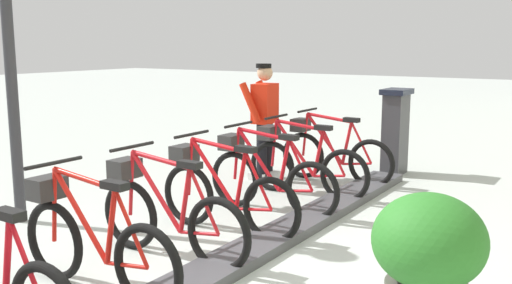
{
  "coord_description": "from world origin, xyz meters",
  "views": [
    {
      "loc": [
        -2.78,
        3.57,
        1.95
      ],
      "look_at": [
        0.5,
        -1.56,
        0.9
      ],
      "focal_mm": 40.54,
      "sensor_mm": 36.0,
      "label": 1
    }
  ],
  "objects_px": {
    "bike_docked_2": "(266,176)",
    "bike_docked_1": "(302,163)",
    "bike_docked_5": "(91,240)",
    "worker_near_rack": "(264,117)",
    "bike_docked_3": "(222,192)",
    "bike_docked_4": "(166,213)",
    "payment_kiosk": "(395,130)",
    "planter_bush": "(428,256)",
    "bike_docked_0": "(331,152)"
  },
  "relations": [
    {
      "from": "payment_kiosk",
      "to": "bike_docked_2",
      "type": "distance_m",
      "value": 2.81
    },
    {
      "from": "bike_docked_0",
      "to": "bike_docked_2",
      "type": "bearing_deg",
      "value": 90.0
    },
    {
      "from": "payment_kiosk",
      "to": "worker_near_rack",
      "type": "height_order",
      "value": "worker_near_rack"
    },
    {
      "from": "bike_docked_4",
      "to": "worker_near_rack",
      "type": "distance_m",
      "value": 3.31
    },
    {
      "from": "bike_docked_1",
      "to": "bike_docked_3",
      "type": "xyz_separation_m",
      "value": [
        0.0,
        1.75,
        0.0
      ]
    },
    {
      "from": "bike_docked_2",
      "to": "bike_docked_1",
      "type": "bearing_deg",
      "value": -90.0
    },
    {
      "from": "bike_docked_4",
      "to": "worker_near_rack",
      "type": "bearing_deg",
      "value": -74.02
    },
    {
      "from": "planter_bush",
      "to": "bike_docked_1",
      "type": "bearing_deg",
      "value": -48.52
    },
    {
      "from": "bike_docked_3",
      "to": "bike_docked_4",
      "type": "xyz_separation_m",
      "value": [
        0.0,
        0.87,
        0.0
      ]
    },
    {
      "from": "bike_docked_3",
      "to": "planter_bush",
      "type": "relative_size",
      "value": 1.77
    },
    {
      "from": "bike_docked_2",
      "to": "bike_docked_5",
      "type": "relative_size",
      "value": 1.0
    },
    {
      "from": "bike_docked_2",
      "to": "planter_bush",
      "type": "bearing_deg",
      "value": 142.5
    },
    {
      "from": "bike_docked_1",
      "to": "planter_bush",
      "type": "height_order",
      "value": "bike_docked_1"
    },
    {
      "from": "bike_docked_4",
      "to": "planter_bush",
      "type": "distance_m",
      "value": 2.4
    },
    {
      "from": "bike_docked_1",
      "to": "bike_docked_0",
      "type": "bearing_deg",
      "value": -90.0
    },
    {
      "from": "bike_docked_3",
      "to": "bike_docked_4",
      "type": "relative_size",
      "value": 1.0
    },
    {
      "from": "payment_kiosk",
      "to": "bike_docked_2",
      "type": "relative_size",
      "value": 0.74
    },
    {
      "from": "payment_kiosk",
      "to": "bike_docked_5",
      "type": "xyz_separation_m",
      "value": [
        0.57,
        5.36,
        -0.24
      ]
    },
    {
      "from": "bike_docked_4",
      "to": "payment_kiosk",
      "type": "bearing_deg",
      "value": -97.27
    },
    {
      "from": "bike_docked_4",
      "to": "bike_docked_5",
      "type": "relative_size",
      "value": 1.0
    },
    {
      "from": "bike_docked_1",
      "to": "bike_docked_4",
      "type": "xyz_separation_m",
      "value": [
        0.0,
        2.62,
        0.0
      ]
    },
    {
      "from": "payment_kiosk",
      "to": "bike_docked_0",
      "type": "xyz_separation_m",
      "value": [
        0.57,
        0.99,
        -0.24
      ]
    },
    {
      "from": "bike_docked_3",
      "to": "worker_near_rack",
      "type": "distance_m",
      "value": 2.5
    },
    {
      "from": "bike_docked_0",
      "to": "bike_docked_5",
      "type": "height_order",
      "value": "same"
    },
    {
      "from": "bike_docked_0",
      "to": "planter_bush",
      "type": "relative_size",
      "value": 1.77
    },
    {
      "from": "bike_docked_1",
      "to": "worker_near_rack",
      "type": "xyz_separation_m",
      "value": [
        0.9,
        -0.53,
        0.48
      ]
    },
    {
      "from": "bike_docked_2",
      "to": "bike_docked_4",
      "type": "bearing_deg",
      "value": 90.0
    },
    {
      "from": "bike_docked_3",
      "to": "bike_docked_5",
      "type": "bearing_deg",
      "value": 90.0
    },
    {
      "from": "bike_docked_5",
      "to": "bike_docked_4",
      "type": "bearing_deg",
      "value": -90.0
    },
    {
      "from": "bike_docked_1",
      "to": "bike_docked_2",
      "type": "bearing_deg",
      "value": 90.0
    },
    {
      "from": "bike_docked_2",
      "to": "worker_near_rack",
      "type": "relative_size",
      "value": 1.04
    },
    {
      "from": "payment_kiosk",
      "to": "bike_docked_4",
      "type": "height_order",
      "value": "payment_kiosk"
    },
    {
      "from": "worker_near_rack",
      "to": "planter_bush",
      "type": "xyz_separation_m",
      "value": [
        -3.3,
        3.25,
        -0.37
      ]
    },
    {
      "from": "bike_docked_2",
      "to": "bike_docked_5",
      "type": "xyz_separation_m",
      "value": [
        0.0,
        2.62,
        0.0
      ]
    },
    {
      "from": "payment_kiosk",
      "to": "bike_docked_0",
      "type": "bearing_deg",
      "value": 60.02
    },
    {
      "from": "bike_docked_5",
      "to": "worker_near_rack",
      "type": "relative_size",
      "value": 1.04
    },
    {
      "from": "bike_docked_1",
      "to": "worker_near_rack",
      "type": "relative_size",
      "value": 1.04
    },
    {
      "from": "payment_kiosk",
      "to": "bike_docked_4",
      "type": "distance_m",
      "value": 4.53
    },
    {
      "from": "bike_docked_1",
      "to": "planter_bush",
      "type": "bearing_deg",
      "value": 131.48
    },
    {
      "from": "bike_docked_0",
      "to": "worker_near_rack",
      "type": "height_order",
      "value": "worker_near_rack"
    },
    {
      "from": "bike_docked_3",
      "to": "planter_bush",
      "type": "distance_m",
      "value": 2.59
    },
    {
      "from": "worker_near_rack",
      "to": "bike_docked_3",
      "type": "bearing_deg",
      "value": 111.61
    },
    {
      "from": "payment_kiosk",
      "to": "bike_docked_1",
      "type": "distance_m",
      "value": 1.96
    },
    {
      "from": "bike_docked_1",
      "to": "payment_kiosk",
      "type": "bearing_deg",
      "value": -107.05
    },
    {
      "from": "bike_docked_2",
      "to": "bike_docked_5",
      "type": "bearing_deg",
      "value": 90.0
    },
    {
      "from": "payment_kiosk",
      "to": "bike_docked_4",
      "type": "bearing_deg",
      "value": 82.73
    },
    {
      "from": "bike_docked_0",
      "to": "bike_docked_2",
      "type": "relative_size",
      "value": 1.0
    },
    {
      "from": "payment_kiosk",
      "to": "worker_near_rack",
      "type": "relative_size",
      "value": 0.77
    },
    {
      "from": "bike_docked_0",
      "to": "payment_kiosk",
      "type": "bearing_deg",
      "value": -119.98
    },
    {
      "from": "worker_near_rack",
      "to": "planter_bush",
      "type": "distance_m",
      "value": 4.65
    }
  ]
}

